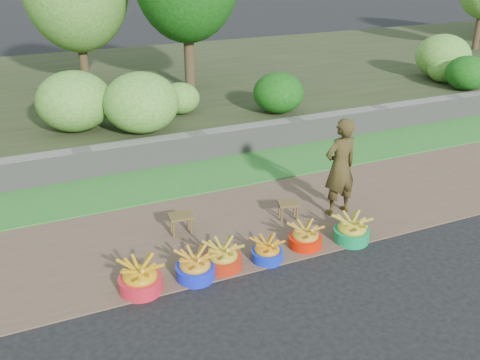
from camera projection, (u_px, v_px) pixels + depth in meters
name	position (u px, v px, depth m)	size (l,w,h in m)	color
ground_plane	(297.00, 261.00, 7.38)	(120.00, 120.00, 0.00)	black
dirt_shoulder	(258.00, 221.00, 8.42)	(80.00, 2.50, 0.02)	brown
grass_verge	(212.00, 174.00, 10.08)	(80.00, 1.50, 0.04)	#2D782A
retaining_wall	(197.00, 146.00, 10.68)	(80.00, 0.35, 0.55)	slate
earth_bank	(137.00, 90.00, 14.77)	(80.00, 10.00, 0.50)	#2F381E
vegetation	(224.00, 2.00, 13.16)	(35.33, 8.09, 4.39)	#3F321E
basin_a	(140.00, 278.00, 6.69)	(0.55, 0.55, 0.41)	red
basin_b	(195.00, 267.00, 6.95)	(0.51, 0.51, 0.38)	#1325D8
basin_c	(223.00, 257.00, 7.16)	(0.51, 0.51, 0.38)	#B4230D
basin_d	(267.00, 251.00, 7.35)	(0.44, 0.44, 0.33)	#0F2AC7
basin_e	(305.00, 237.00, 7.66)	(0.48, 0.48, 0.36)	red
basin_f	(351.00, 230.00, 7.81)	(0.53, 0.53, 0.39)	#0E8648
stool_left	(181.00, 218.00, 7.95)	(0.37, 0.30, 0.31)	brown
stool_right	(288.00, 205.00, 8.38)	(0.38, 0.32, 0.28)	brown
vendor_woman	(340.00, 167.00, 8.33)	(0.58, 0.38, 1.60)	black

